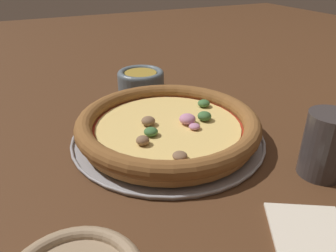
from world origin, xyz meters
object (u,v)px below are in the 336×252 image
bowl_near (141,79)px  pizza (168,125)px  napkin (318,251)px  drinking_cup (326,145)px  pizza_tray (168,137)px

bowl_near → pizza: bearing=170.1°
pizza → napkin: bearing=-172.2°
napkin → drinking_cup: bearing=-47.7°
pizza → pizza_tray: bearing=42.1°
pizza → drinking_cup: 0.27m
bowl_near → napkin: (-0.58, 0.00, -0.02)m
drinking_cup → bowl_near: bearing=15.2°
drinking_cup → pizza: bearing=40.3°
pizza → drinking_cup: bearing=-139.7°
napkin → pizza_tray: bearing=7.8°
bowl_near → napkin: 0.58m
pizza → napkin: (-0.32, -0.04, -0.03)m
pizza_tray → napkin: 0.32m
pizza_tray → pizza: bearing=-137.9°
drinking_cup → napkin: drinking_cup is taller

